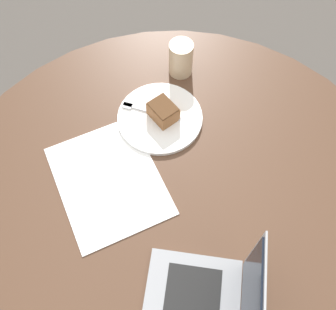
{
  "coord_description": "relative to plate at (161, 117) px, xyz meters",
  "views": [
    {
      "loc": [
        -0.34,
        0.07,
        1.65
      ],
      "look_at": [
        0.14,
        -0.0,
        0.76
      ],
      "focal_mm": 42.0,
      "sensor_mm": 36.0,
      "label": 1
    }
  ],
  "objects": [
    {
      "name": "paper_document",
      "position": [
        -0.17,
        0.16,
        -0.0
      ],
      "size": [
        0.38,
        0.33,
        0.0
      ],
      "rotation": [
        0.0,
        0.0,
        0.28
      ],
      "color": "white",
      "rests_on": "dining_table"
    },
    {
      "name": "coffee_glass",
      "position": [
        0.17,
        -0.08,
        0.05
      ],
      "size": [
        0.07,
        0.07,
        0.11
      ],
      "color": "#C6AD89",
      "rests_on": "dining_table"
    },
    {
      "name": "cake_slice",
      "position": [
        -0.0,
        -0.01,
        0.03
      ],
      "size": [
        0.1,
        0.09,
        0.05
      ],
      "rotation": [
        0.0,
        0.0,
        3.66
      ],
      "color": "brown",
      "rests_on": "plate"
    },
    {
      "name": "ground_plane",
      "position": [
        -0.28,
        0.0,
        -0.73
      ],
      "size": [
        12.0,
        12.0,
        0.0
      ],
      "primitive_type": "plane",
      "color": "#4C4742"
    },
    {
      "name": "dining_table",
      "position": [
        -0.28,
        0.0,
        -0.1
      ],
      "size": [
        1.26,
        1.26,
        0.72
      ],
      "color": "#4C3323",
      "rests_on": "ground_plane"
    },
    {
      "name": "fork",
      "position": [
        0.03,
        0.04,
        0.01
      ],
      "size": [
        0.09,
        0.16,
        0.0
      ],
      "rotation": [
        0.0,
        0.0,
        7.39
      ],
      "color": "silver",
      "rests_on": "plate"
    },
    {
      "name": "plate",
      "position": [
        0.0,
        0.0,
        0.0
      ],
      "size": [
        0.24,
        0.24,
        0.01
      ],
      "color": "white",
      "rests_on": "dining_table"
    }
  ]
}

